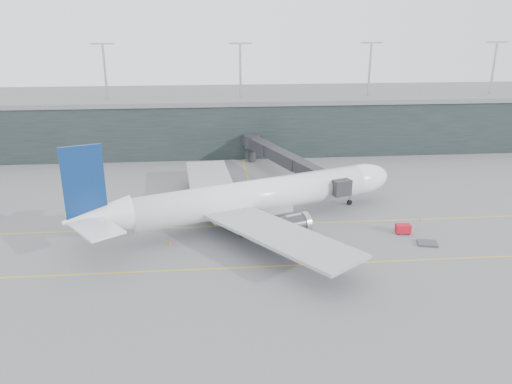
{
  "coord_description": "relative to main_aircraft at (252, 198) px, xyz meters",
  "views": [
    {
      "loc": [
        -3.04,
        -86.61,
        35.21
      ],
      "look_at": [
        4.44,
        -4.0,
        6.33
      ],
      "focal_mm": 35.0,
      "sensor_mm": 36.0,
      "label": 1
    }
  ],
  "objects": [
    {
      "name": "baggage_dolly",
      "position": [
        28.0,
        -11.72,
        -4.73
      ],
      "size": [
        3.64,
        3.19,
        0.31
      ],
      "primitive_type": "cube",
      "rotation": [
        0.0,
        0.0,
        -0.25
      ],
      "color": "#39393E",
      "rests_on": "ground"
    },
    {
      "name": "cone_wing_port",
      "position": [
        4.79,
        15.5,
        -4.52
      ],
      "size": [
        0.49,
        0.49,
        0.78
      ],
      "primitive_type": "cone",
      "color": "#E25C0C",
      "rests_on": "ground"
    },
    {
      "name": "ground",
      "position": [
        -3.87,
        2.88,
        -4.91
      ],
      "size": [
        320.0,
        320.0,
        0.0
      ],
      "primitive_type": "plane",
      "color": "#5E5E63",
      "rests_on": "ground"
    },
    {
      "name": "terminal",
      "position": [
        -3.88,
        60.88,
        2.71
      ],
      "size": [
        240.0,
        36.0,
        29.0
      ],
      "color": "black",
      "rests_on": "ground"
    },
    {
      "name": "cone_tail",
      "position": [
        -14.32,
        -8.02,
        -4.55
      ],
      "size": [
        0.46,
        0.46,
        0.73
      ],
      "primitive_type": "cone",
      "color": "#F1470D",
      "rests_on": "ground"
    },
    {
      "name": "cone_nose",
      "position": [
        31.0,
        -1.64,
        -4.61
      ],
      "size": [
        0.39,
        0.39,
        0.61
      ],
      "primitive_type": "cone",
      "color": "#E05F0C",
      "rests_on": "ground"
    },
    {
      "name": "cone_wing_stbd",
      "position": [
        7.11,
        -16.05,
        -4.58
      ],
      "size": [
        0.42,
        0.42,
        0.67
      ],
      "primitive_type": "cone",
      "color": "#FD5D0E",
      "rests_on": "ground"
    },
    {
      "name": "main_aircraft",
      "position": [
        0.0,
        0.0,
        0.0
      ],
      "size": [
        60.27,
        55.65,
        17.51
      ],
      "rotation": [
        0.0,
        0.0,
        0.36
      ],
      "color": "white",
      "rests_on": "ground"
    },
    {
      "name": "jet_bridge",
      "position": [
        10.72,
        26.82,
        0.26
      ],
      "size": [
        18.33,
        44.23,
        6.92
      ],
      "rotation": [
        0.0,
        0.0,
        0.34
      ],
      "color": "#27282C",
      "rests_on": "ground"
    },
    {
      "name": "uld_a",
      "position": [
        -7.92,
        12.92,
        -3.97
      ],
      "size": [
        2.44,
        2.24,
        1.8
      ],
      "rotation": [
        0.0,
        0.0,
        0.42
      ],
      "color": "#333337",
      "rests_on": "ground"
    },
    {
      "name": "uld_b",
      "position": [
        -6.52,
        15.41,
        -3.98
      ],
      "size": [
        2.19,
        1.88,
        1.77
      ],
      "rotation": [
        0.0,
        0.0,
        -0.18
      ],
      "color": "#333337",
      "rests_on": "ground"
    },
    {
      "name": "taxiline_a",
      "position": [
        -3.87,
        -1.12,
        -4.9
      ],
      "size": [
        160.0,
        0.25,
        0.02
      ],
      "primitive_type": "cube",
      "color": "gold",
      "rests_on": "ground"
    },
    {
      "name": "gse_cart",
      "position": [
        25.57,
        -7.09,
        -3.98
      ],
      "size": [
        2.53,
        1.68,
        1.67
      ],
      "rotation": [
        0.0,
        0.0,
        -0.05
      ],
      "color": "red",
      "rests_on": "ground"
    },
    {
      "name": "taxiline_b",
      "position": [
        -3.87,
        -17.12,
        -4.9
      ],
      "size": [
        160.0,
        0.25,
        0.02
      ],
      "primitive_type": "cube",
      "color": "gold",
      "rests_on": "ground"
    },
    {
      "name": "taxiline_lead_main",
      "position": [
        1.13,
        22.88,
        -4.9
      ],
      "size": [
        0.25,
        60.0,
        0.02
      ],
      "primitive_type": "cube",
      "color": "gold",
      "rests_on": "ground"
    },
    {
      "name": "uld_c",
      "position": [
        -3.67,
        13.49,
        -4.0
      ],
      "size": [
        2.14,
        1.83,
        1.74
      ],
      "rotation": [
        0.0,
        0.0,
        0.17
      ],
      "color": "#333337",
      "rests_on": "ground"
    }
  ]
}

